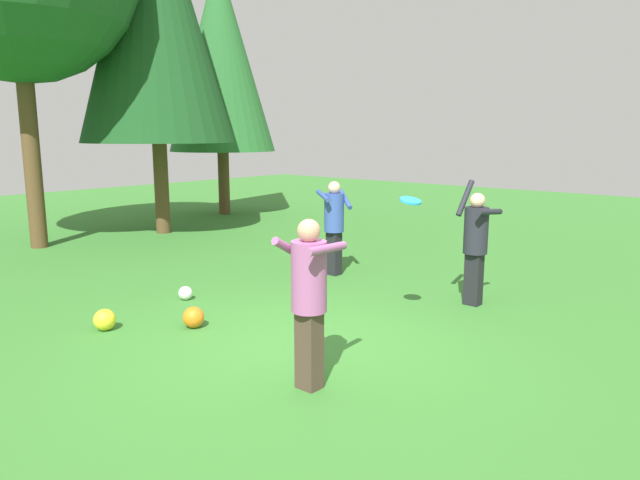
# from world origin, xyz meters

# --- Properties ---
(ground_plane) EXTENTS (40.00, 40.00, 0.00)m
(ground_plane) POSITION_xyz_m (0.00, 0.00, 0.00)
(ground_plane) COLOR #387A2D
(person_thrower) EXTENTS (0.57, 0.52, 1.79)m
(person_thrower) POSITION_xyz_m (2.88, -0.72, 0.96)
(person_thrower) COLOR black
(person_thrower) RESTS_ON ground_plane
(person_catcher) EXTENTS (0.61, 0.54, 1.66)m
(person_catcher) POSITION_xyz_m (-0.74, -0.81, 0.99)
(person_catcher) COLOR #4C382D
(person_catcher) RESTS_ON ground_plane
(person_bystander) EXTENTS (0.70, 0.73, 1.63)m
(person_bystander) POSITION_xyz_m (2.95, 1.94, 0.96)
(person_bystander) COLOR black
(person_bystander) RESTS_ON ground_plane
(frisbee) EXTENTS (0.34, 0.34, 0.09)m
(frisbee) POSITION_xyz_m (1.37, -0.58, 1.63)
(frisbee) COLOR #2393D1
(ball_orange) EXTENTS (0.27, 0.27, 0.27)m
(ball_orange) POSITION_xyz_m (-0.39, 1.49, 0.14)
(ball_orange) COLOR orange
(ball_orange) RESTS_ON ground_plane
(ball_yellow) EXTENTS (0.27, 0.27, 0.27)m
(ball_yellow) POSITION_xyz_m (-1.18, 2.25, 0.14)
(ball_yellow) COLOR yellow
(ball_yellow) RESTS_ON ground_plane
(ball_white) EXTENTS (0.21, 0.21, 0.21)m
(ball_white) POSITION_xyz_m (0.30, 2.61, 0.10)
(ball_white) COLOR white
(ball_white) RESTS_ON ground_plane
(tree_right) EXTENTS (3.61, 3.61, 8.62)m
(tree_right) POSITION_xyz_m (3.50, 7.88, 5.40)
(tree_right) COLOR brown
(tree_right) RESTS_ON ground_plane
(tree_far_right) EXTENTS (3.10, 3.10, 7.41)m
(tree_far_right) POSITION_xyz_m (6.69, 9.37, 4.63)
(tree_far_right) COLOR brown
(tree_far_right) RESTS_ON ground_plane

